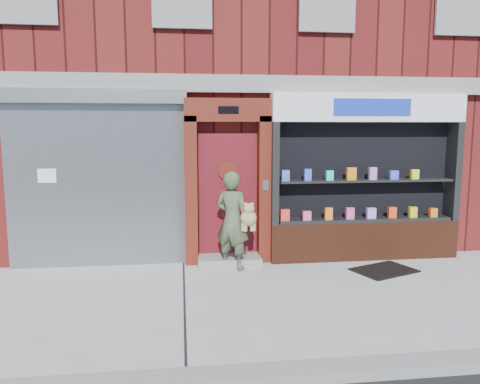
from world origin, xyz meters
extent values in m
plane|color=#9E9E99|center=(0.00, 0.00, 0.00)|extent=(80.00, 80.00, 0.00)
cube|color=gray|center=(0.00, -2.15, 0.06)|extent=(60.00, 0.30, 0.12)
cube|color=#531313|center=(0.00, 6.00, 4.00)|extent=(12.00, 8.00, 8.00)
cube|color=gray|center=(0.00, 1.92, 3.15)|extent=(12.00, 0.16, 0.30)
cube|color=gray|center=(-3.00, 1.94, 1.40)|extent=(3.00, 0.10, 2.80)
cube|color=slate|center=(-3.00, 1.88, 2.92)|extent=(3.10, 0.30, 0.24)
cube|color=white|center=(-3.80, 1.88, 1.60)|extent=(0.30, 0.01, 0.24)
cube|color=#53170E|center=(-1.40, 1.86, 1.30)|extent=(0.22, 0.28, 2.60)
cube|color=#53170E|center=(-0.10, 1.86, 1.30)|extent=(0.22, 0.28, 2.60)
cube|color=#53170E|center=(-0.75, 1.86, 2.70)|extent=(1.50, 0.28, 0.40)
cube|color=black|center=(-0.75, 1.71, 2.70)|extent=(0.35, 0.01, 0.12)
cube|color=#5C1118|center=(-0.75, 1.97, 1.20)|extent=(1.00, 0.06, 2.20)
cylinder|color=black|center=(-0.75, 1.93, 1.65)|extent=(0.28, 0.02, 0.28)
cylinder|color=#53170E|center=(-0.75, 1.92, 1.65)|extent=(0.34, 0.02, 0.34)
cube|color=gray|center=(-0.75, 1.70, 0.07)|extent=(1.10, 0.55, 0.15)
cube|color=slate|center=(-0.10, 1.71, 1.40)|extent=(0.10, 0.02, 0.18)
cube|color=#502312|center=(1.75, 1.80, 0.35)|extent=(3.50, 0.40, 0.70)
cube|color=black|center=(0.06, 1.80, 1.60)|extent=(0.12, 0.40, 1.80)
cube|color=black|center=(3.44, 1.80, 1.60)|extent=(0.12, 0.40, 1.80)
cube|color=black|center=(1.75, 1.99, 1.60)|extent=(3.30, 0.03, 1.80)
cube|color=black|center=(1.75, 1.80, 0.73)|extent=(3.20, 0.36, 0.06)
cube|color=black|center=(1.75, 1.80, 1.45)|extent=(3.20, 0.36, 0.04)
cube|color=white|center=(1.75, 1.80, 2.75)|extent=(3.50, 0.40, 0.50)
cube|color=#172EAD|center=(1.75, 1.59, 2.75)|extent=(1.40, 0.01, 0.30)
cube|color=red|center=(0.25, 1.72, 0.86)|extent=(0.16, 0.09, 0.21)
cube|color=#E84D87|center=(0.65, 1.72, 0.84)|extent=(0.15, 0.09, 0.16)
cube|color=orange|center=(1.05, 1.72, 0.87)|extent=(0.13, 0.09, 0.22)
cube|color=#DD498F|center=(1.45, 1.72, 0.86)|extent=(0.15, 0.09, 0.21)
cube|color=#AE81E9|center=(1.85, 1.72, 0.86)|extent=(0.16, 0.09, 0.20)
cube|color=#DB4517|center=(2.25, 1.72, 0.86)|extent=(0.15, 0.09, 0.20)
cube|color=gold|center=(2.65, 1.72, 0.86)|extent=(0.14, 0.09, 0.20)
cube|color=orange|center=(3.05, 1.72, 0.84)|extent=(0.13, 0.09, 0.16)
cube|color=#4256E3|center=(0.25, 1.72, 1.57)|extent=(0.14, 0.09, 0.19)
cube|color=blue|center=(0.65, 1.72, 1.57)|extent=(0.12, 0.09, 0.21)
cube|color=#2ACBD2|center=(1.05, 1.72, 1.56)|extent=(0.13, 0.09, 0.18)
cube|color=orange|center=(1.45, 1.72, 1.58)|extent=(0.17, 0.09, 0.23)
cube|color=#B177D7|center=(1.85, 1.72, 1.58)|extent=(0.13, 0.09, 0.22)
cube|color=#4250E2|center=(2.25, 1.72, 1.55)|extent=(0.16, 0.09, 0.16)
cube|color=yellow|center=(2.65, 1.72, 1.56)|extent=(0.14, 0.09, 0.18)
imported|color=#475437|center=(-0.72, 1.45, 0.84)|extent=(0.74, 0.68, 1.69)
sphere|color=tan|center=(-0.47, 1.27, 0.92)|extent=(0.27, 0.27, 0.27)
sphere|color=tan|center=(-0.47, 1.23, 1.08)|extent=(0.18, 0.18, 0.18)
sphere|color=tan|center=(-0.52, 1.23, 1.15)|extent=(0.06, 0.06, 0.06)
sphere|color=tan|center=(-0.41, 1.23, 1.15)|extent=(0.06, 0.06, 0.06)
cylinder|color=tan|center=(-0.56, 1.27, 0.78)|extent=(0.06, 0.06, 0.16)
cylinder|color=tan|center=(-0.38, 1.27, 0.78)|extent=(0.06, 0.06, 0.16)
cylinder|color=tan|center=(-0.52, 1.26, 0.78)|extent=(0.06, 0.06, 0.16)
cylinder|color=tan|center=(-0.41, 1.26, 0.78)|extent=(0.06, 0.06, 0.16)
cube|color=black|center=(1.81, 1.00, 0.01)|extent=(1.18, 1.02, 0.02)
camera|label=1|loc=(-1.56, -6.27, 2.43)|focal=35.00mm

